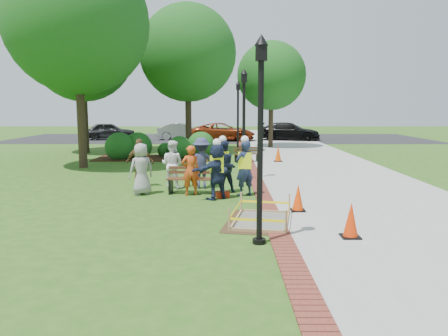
{
  "coord_description": "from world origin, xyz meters",
  "views": [
    {
      "loc": [
        0.54,
        -11.84,
        2.86
      ],
      "look_at": [
        0.5,
        1.2,
        1.0
      ],
      "focal_mm": 35.0,
      "sensor_mm": 36.0,
      "label": 1
    }
  ],
  "objects_px": {
    "hivis_worker_b": "(245,166)",
    "bench_near": "(192,185)",
    "cone_front": "(351,221)",
    "hivis_worker_c": "(223,165)",
    "hivis_worker_a": "(217,169)",
    "lamp_near": "(260,125)",
    "wet_concrete_pad": "(261,213)"
  },
  "relations": [
    {
      "from": "cone_front",
      "to": "lamp_near",
      "type": "distance_m",
      "value": 2.93
    },
    {
      "from": "bench_near",
      "to": "cone_front",
      "type": "height_order",
      "value": "bench_near"
    },
    {
      "from": "cone_front",
      "to": "hivis_worker_b",
      "type": "distance_m",
      "value": 5.04
    },
    {
      "from": "wet_concrete_pad",
      "to": "hivis_worker_a",
      "type": "relative_size",
      "value": 1.37
    },
    {
      "from": "cone_front",
      "to": "lamp_near",
      "type": "relative_size",
      "value": 0.19
    },
    {
      "from": "wet_concrete_pad",
      "to": "cone_front",
      "type": "distance_m",
      "value": 2.27
    },
    {
      "from": "hivis_worker_a",
      "to": "hivis_worker_b",
      "type": "relative_size",
      "value": 0.97
    },
    {
      "from": "cone_front",
      "to": "hivis_worker_a",
      "type": "xyz_separation_m",
      "value": [
        -2.99,
        4.02,
        0.55
      ]
    },
    {
      "from": "lamp_near",
      "to": "hivis_worker_c",
      "type": "height_order",
      "value": "lamp_near"
    },
    {
      "from": "hivis_worker_c",
      "to": "lamp_near",
      "type": "bearing_deg",
      "value": -81.61
    },
    {
      "from": "bench_near",
      "to": "lamp_near",
      "type": "distance_m",
      "value": 5.98
    },
    {
      "from": "hivis_worker_b",
      "to": "cone_front",
      "type": "bearing_deg",
      "value": -65.01
    },
    {
      "from": "lamp_near",
      "to": "hivis_worker_c",
      "type": "relative_size",
      "value": 2.25
    },
    {
      "from": "hivis_worker_c",
      "to": "cone_front",
      "type": "bearing_deg",
      "value": -60.85
    },
    {
      "from": "lamp_near",
      "to": "hivis_worker_b",
      "type": "bearing_deg",
      "value": 91.12
    },
    {
      "from": "hivis_worker_c",
      "to": "hivis_worker_a",
      "type": "bearing_deg",
      "value": -99.32
    },
    {
      "from": "wet_concrete_pad",
      "to": "cone_front",
      "type": "relative_size",
      "value": 3.21
    },
    {
      "from": "bench_near",
      "to": "lamp_near",
      "type": "relative_size",
      "value": 0.39
    },
    {
      "from": "hivis_worker_a",
      "to": "hivis_worker_c",
      "type": "distance_m",
      "value": 1.04
    },
    {
      "from": "lamp_near",
      "to": "hivis_worker_a",
      "type": "relative_size",
      "value": 2.27
    },
    {
      "from": "bench_near",
      "to": "lamp_near",
      "type": "xyz_separation_m",
      "value": [
        1.81,
        -5.26,
        2.2
      ]
    },
    {
      "from": "cone_front",
      "to": "lamp_near",
      "type": "xyz_separation_m",
      "value": [
        -2.02,
        -0.37,
        2.09
      ]
    },
    {
      "from": "wet_concrete_pad",
      "to": "hivis_worker_b",
      "type": "height_order",
      "value": "hivis_worker_b"
    },
    {
      "from": "hivis_worker_a",
      "to": "hivis_worker_b",
      "type": "bearing_deg",
      "value": 30.4
    },
    {
      "from": "hivis_worker_b",
      "to": "bench_near",
      "type": "bearing_deg",
      "value": 168.49
    },
    {
      "from": "lamp_near",
      "to": "hivis_worker_a",
      "type": "distance_m",
      "value": 4.76
    },
    {
      "from": "hivis_worker_b",
      "to": "wet_concrete_pad",
      "type": "bearing_deg",
      "value": -84.97
    },
    {
      "from": "cone_front",
      "to": "hivis_worker_c",
      "type": "relative_size",
      "value": 0.42
    },
    {
      "from": "hivis_worker_b",
      "to": "hivis_worker_c",
      "type": "relative_size",
      "value": 1.02
    },
    {
      "from": "bench_near",
      "to": "hivis_worker_a",
      "type": "xyz_separation_m",
      "value": [
        0.84,
        -0.86,
        0.65
      ]
    },
    {
      "from": "bench_near",
      "to": "hivis_worker_a",
      "type": "height_order",
      "value": "hivis_worker_a"
    },
    {
      "from": "cone_front",
      "to": "hivis_worker_c",
      "type": "bearing_deg",
      "value": 119.15
    }
  ]
}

